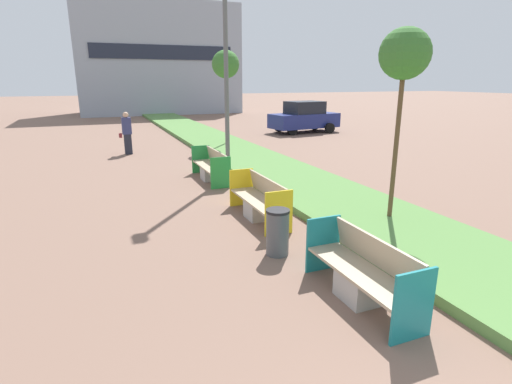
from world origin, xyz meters
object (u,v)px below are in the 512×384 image
object	(u,v)px
bench_teal_frame	(362,276)
bench_yellow_frame	(260,203)
sapling_tree_near	(405,57)
sapling_tree_far	(226,65)
parked_car_distant	(304,117)
pedestrian_walking	(127,133)
bench_green_frame	(211,168)
litter_bin	(278,232)
street_lamp_post	(226,49)

from	to	relation	value
bench_teal_frame	bench_yellow_frame	world-z (taller)	same
sapling_tree_near	sapling_tree_far	world-z (taller)	sapling_tree_far
parked_car_distant	pedestrian_walking	bearing A→B (deg)	-168.79
bench_yellow_frame	bench_green_frame	world-z (taller)	same
bench_yellow_frame	sapling_tree_far	world-z (taller)	sapling_tree_far
sapling_tree_near	sapling_tree_far	xyz separation A→B (m)	(0.00, 11.51, 0.20)
sapling_tree_near	sapling_tree_far	size ratio (longest dim) A/B	0.93
bench_green_frame	litter_bin	world-z (taller)	bench_green_frame
bench_yellow_frame	street_lamp_post	distance (m)	5.53
street_lamp_post	bench_yellow_frame	bearing A→B (deg)	-98.40
bench_teal_frame	parked_car_distant	bearing A→B (deg)	63.58
bench_green_frame	parked_car_distant	bearing A→B (deg)	47.68
sapling_tree_far	parked_car_distant	world-z (taller)	sapling_tree_far
sapling_tree_near	parked_car_distant	size ratio (longest dim) A/B	0.94
street_lamp_post	sapling_tree_far	xyz separation A→B (m)	(1.93, 5.95, -0.25)
litter_bin	street_lamp_post	size ratio (longest dim) A/B	0.12
bench_yellow_frame	bench_green_frame	bearing A→B (deg)	89.99
sapling_tree_far	street_lamp_post	bearing A→B (deg)	-108.01
bench_green_frame	litter_bin	xyz separation A→B (m)	(-0.47, -5.96, 0.06)
street_lamp_post	sapling_tree_near	size ratio (longest dim) A/B	1.75
bench_yellow_frame	street_lamp_post	size ratio (longest dim) A/B	0.31
pedestrian_walking	bench_yellow_frame	bearing A→B (deg)	-78.26
sapling_tree_far	parked_car_distant	size ratio (longest dim) A/B	1.00
bench_teal_frame	litter_bin	bearing A→B (deg)	103.98
street_lamp_post	parked_car_distant	distance (m)	12.61
bench_yellow_frame	sapling_tree_far	bearing A→B (deg)	75.84
bench_green_frame	litter_bin	distance (m)	5.98
bench_teal_frame	bench_green_frame	distance (m)	7.84
bench_teal_frame	sapling_tree_far	xyz separation A→B (m)	(2.55, 13.93, 3.38)
bench_green_frame	sapling_tree_near	distance (m)	6.78
litter_bin	pedestrian_walking	size ratio (longest dim) A/B	0.48
bench_teal_frame	street_lamp_post	xyz separation A→B (m)	(0.61, 7.98, 3.63)
bench_teal_frame	pedestrian_walking	distance (m)	13.81
bench_green_frame	bench_teal_frame	bearing A→B (deg)	-90.02
sapling_tree_far	bench_green_frame	bearing A→B (deg)	-112.68
bench_teal_frame	bench_yellow_frame	size ratio (longest dim) A/B	0.93
bench_yellow_frame	parked_car_distant	xyz separation A→B (m)	(8.58, 13.42, 0.54)
litter_bin	bench_yellow_frame	bearing A→B (deg)	76.48
bench_teal_frame	bench_yellow_frame	bearing A→B (deg)	89.97
parked_car_distant	bench_teal_frame	bearing A→B (deg)	-124.03
parked_car_distant	bench_green_frame	bearing A→B (deg)	-139.93
bench_green_frame	sapling_tree_far	distance (m)	7.41
bench_teal_frame	street_lamp_post	distance (m)	8.79
bench_green_frame	sapling_tree_near	world-z (taller)	sapling_tree_near
bench_green_frame	pedestrian_walking	bearing A→B (deg)	109.35
bench_yellow_frame	street_lamp_post	xyz separation A→B (m)	(0.61, 4.14, 3.62)
bench_teal_frame	bench_green_frame	world-z (taller)	same
street_lamp_post	pedestrian_walking	bearing A→B (deg)	115.04
bench_green_frame	sapling_tree_near	bearing A→B (deg)	-64.88
bench_yellow_frame	parked_car_distant	size ratio (longest dim) A/B	0.51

